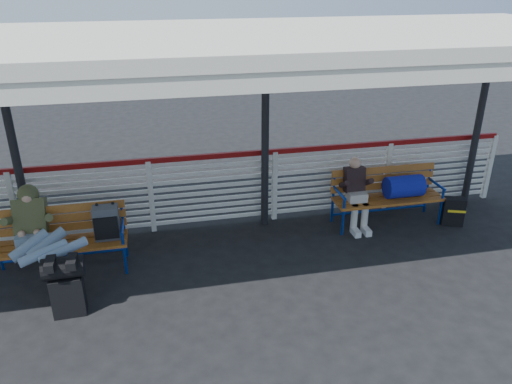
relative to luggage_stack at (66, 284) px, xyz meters
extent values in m
plane|color=black|center=(1.06, 0.04, -0.43)|extent=(60.00, 60.00, 0.00)
cube|color=silver|center=(1.06, 1.94, 0.17)|extent=(12.00, 0.04, 1.04)
cube|color=maroon|center=(1.06, 1.94, 0.77)|extent=(12.00, 0.06, 0.08)
cube|color=silver|center=(7.06, 1.94, 0.17)|extent=(0.08, 0.08, 1.20)
cube|color=silver|center=(1.06, 0.94, 2.65)|extent=(12.60, 3.60, 0.16)
cube|color=silver|center=(1.06, -0.81, 2.52)|extent=(12.60, 0.06, 0.30)
cylinder|color=black|center=(-0.74, 1.79, 1.07)|extent=(0.12, 0.12, 3.00)
cylinder|color=black|center=(2.86, 1.79, 1.07)|extent=(0.12, 0.12, 3.00)
cylinder|color=black|center=(6.56, 1.79, 1.07)|extent=(0.12, 0.12, 3.00)
cube|color=black|center=(0.00, 0.00, -0.17)|extent=(0.39, 0.24, 0.52)
cylinder|color=black|center=(0.00, 0.00, 0.23)|extent=(0.48, 0.28, 0.27)
cube|color=#AE6521|center=(-0.20, 0.95, 0.02)|extent=(1.80, 0.50, 0.04)
cube|color=#AE6521|center=(-0.20, 1.21, 0.29)|extent=(1.80, 0.10, 0.40)
cylinder|color=#0D3399|center=(0.65, 0.75, -0.20)|extent=(0.04, 0.04, 0.45)
cylinder|color=#0D3399|center=(0.65, 1.22, 0.02)|extent=(0.04, 0.04, 0.90)
cube|color=#505259|center=(0.45, 0.97, 0.28)|extent=(0.34, 0.21, 0.47)
cube|color=#AE6521|center=(4.83, 1.35, 0.02)|extent=(1.80, 0.50, 0.04)
cube|color=#AE6521|center=(4.83, 1.61, 0.29)|extent=(1.80, 0.10, 0.40)
cylinder|color=#0D3399|center=(3.98, 1.15, -0.20)|extent=(0.04, 0.04, 0.45)
cylinder|color=#0D3399|center=(5.68, 1.15, -0.20)|extent=(0.04, 0.04, 0.45)
cylinder|color=#0D3399|center=(3.98, 1.62, 0.02)|extent=(0.04, 0.04, 0.90)
cylinder|color=#0D3399|center=(5.68, 1.62, 0.02)|extent=(0.04, 0.04, 0.90)
cylinder|color=navy|center=(5.08, 1.35, 0.22)|extent=(0.61, 0.36, 0.36)
cube|color=#7F96AC|center=(-0.55, 1.00, 0.11)|extent=(0.36, 0.26, 0.18)
cube|color=#454826|center=(-0.55, 1.20, 0.37)|extent=(0.42, 0.38, 0.53)
sphere|color=#454826|center=(-0.55, 1.30, 0.65)|extent=(0.28, 0.28, 0.28)
sphere|color=tan|center=(-0.55, 1.26, 0.64)|extent=(0.21, 0.21, 0.21)
cube|color=black|center=(-0.12, -0.06, 0.33)|extent=(0.11, 0.27, 0.10)
cube|color=black|center=(0.12, -0.06, 0.33)|extent=(0.11, 0.27, 0.10)
cube|color=beige|center=(4.28, 1.38, 0.10)|extent=(0.30, 0.24, 0.16)
cube|color=black|center=(4.28, 1.52, 0.35)|extent=(0.32, 0.23, 0.42)
sphere|color=tan|center=(4.28, 1.54, 0.62)|extent=(0.19, 0.19, 0.19)
cylinder|color=beige|center=(4.19, 1.20, -0.19)|extent=(0.11, 0.11, 0.46)
cylinder|color=beige|center=(4.37, 1.20, -0.19)|extent=(0.11, 0.11, 0.46)
cube|color=silver|center=(4.19, 1.10, -0.38)|extent=(0.10, 0.24, 0.10)
cube|color=silver|center=(4.37, 1.10, -0.38)|extent=(0.10, 0.24, 0.10)
cube|color=black|center=(5.88, 1.10, -0.19)|extent=(0.38, 0.29, 0.47)
cube|color=yellow|center=(5.88, 1.00, -0.15)|extent=(0.27, 0.11, 0.04)
camera|label=1|loc=(1.15, -5.36, 3.44)|focal=35.00mm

